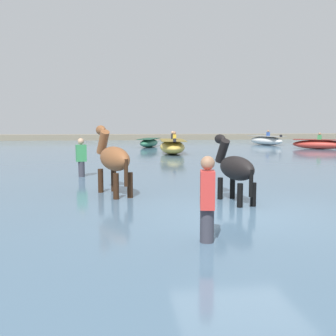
% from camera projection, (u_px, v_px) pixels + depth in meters
% --- Properties ---
extents(ground_plane, '(120.00, 120.00, 0.00)m').
position_uv_depth(ground_plane, '(241.00, 231.00, 7.46)').
color(ground_plane, '#666051').
extents(water_surface, '(90.00, 90.00, 0.39)m').
position_uv_depth(water_surface, '(172.00, 166.00, 17.30)').
color(water_surface, slate).
rests_on(water_surface, ground).
extents(horse_lead_black, '(0.69, 1.70, 1.84)m').
position_uv_depth(horse_lead_black, '(235.00, 170.00, 8.30)').
color(horse_lead_black, black).
rests_on(horse_lead_black, ground).
extents(horse_trailing_chestnut, '(1.04, 1.85, 2.05)m').
position_uv_depth(horse_trailing_chestnut, '(113.00, 160.00, 9.17)').
color(horse_trailing_chestnut, brown).
rests_on(horse_trailing_chestnut, ground).
extents(boat_distant_east, '(2.28, 3.94, 1.22)m').
position_uv_depth(boat_distant_east, '(266.00, 140.00, 31.41)').
color(boat_distant_east, silver).
rests_on(boat_distant_east, water_surface).
extents(boat_mid_channel, '(3.58, 2.76, 1.13)m').
position_uv_depth(boat_mid_channel, '(319.00, 144.00, 26.27)').
color(boat_mid_channel, '#BC382D').
rests_on(boat_mid_channel, water_surface).
extents(boat_near_port, '(1.64, 3.95, 1.28)m').
position_uv_depth(boat_near_port, '(172.00, 147.00, 22.05)').
color(boat_near_port, gold).
rests_on(boat_near_port, water_surface).
extents(boat_distant_west, '(2.08, 3.66, 0.63)m').
position_uv_depth(boat_distant_west, '(149.00, 143.00, 28.54)').
color(boat_distant_west, '#337556').
rests_on(boat_distant_west, water_surface).
extents(person_onlooker_left, '(0.36, 0.28, 1.63)m').
position_uv_depth(person_onlooker_left, '(81.00, 162.00, 12.35)').
color(person_onlooker_left, '#383842').
rests_on(person_onlooker_left, ground).
extents(person_wading_mid, '(0.25, 0.35, 1.63)m').
position_uv_depth(person_wading_mid, '(207.00, 209.00, 5.46)').
color(person_wading_mid, '#383842').
rests_on(person_wading_mid, ground).
extents(far_shoreline, '(80.00, 2.40, 0.98)m').
position_uv_depth(far_shoreline, '(142.00, 139.00, 42.10)').
color(far_shoreline, gray).
rests_on(far_shoreline, ground).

